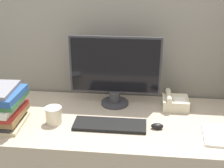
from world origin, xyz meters
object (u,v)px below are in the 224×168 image
object	(u,v)px
monitor	(115,72)
book_stack	(3,106)
keyboard	(110,125)
mouse	(157,126)
coffee_cup	(54,115)
desk_telephone	(175,102)

from	to	relation	value
monitor	book_stack	world-z (taller)	monitor
keyboard	mouse	distance (m)	0.28
coffee_cup	book_stack	size ratio (longest dim) A/B	0.35
coffee_cup	mouse	bearing A→B (deg)	-0.20
book_stack	monitor	bearing A→B (deg)	29.13
coffee_cup	book_stack	xyz separation A→B (m)	(-0.29, -0.05, 0.07)
coffee_cup	desk_telephone	xyz separation A→B (m)	(0.75, 0.29, -0.01)
keyboard	coffee_cup	bearing A→B (deg)	179.35
monitor	coffee_cup	world-z (taller)	monitor
monitor	mouse	distance (m)	0.48
book_stack	desk_telephone	size ratio (longest dim) A/B	1.72
book_stack	desk_telephone	xyz separation A→B (m)	(1.04, 0.34, -0.08)
book_stack	desk_telephone	world-z (taller)	book_stack
monitor	keyboard	xyz separation A→B (m)	(0.00, -0.31, -0.23)
mouse	desk_telephone	xyz separation A→B (m)	(0.12, 0.29, 0.02)
coffee_cup	keyboard	bearing A→B (deg)	-0.65
book_stack	keyboard	bearing A→B (deg)	3.76
mouse	desk_telephone	size ratio (longest dim) A/B	0.41
keyboard	book_stack	size ratio (longest dim) A/B	1.42
desk_telephone	book_stack	bearing A→B (deg)	-162.07
keyboard	book_stack	distance (m)	0.65
mouse	book_stack	bearing A→B (deg)	-177.29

